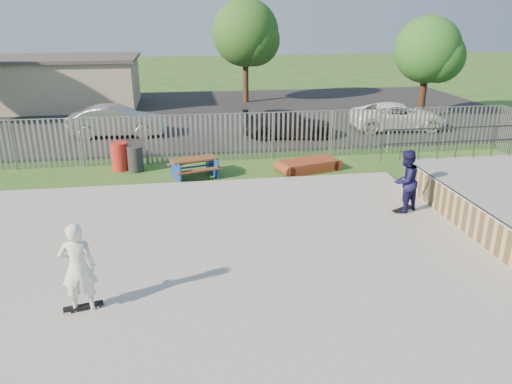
{
  "coord_description": "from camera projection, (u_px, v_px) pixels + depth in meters",
  "views": [
    {
      "loc": [
        -0.19,
        -11.26,
        6.02
      ],
      "look_at": [
        1.83,
        2.0,
        1.1
      ],
      "focal_mm": 35.0,
      "sensor_mm": 36.0,
      "label": 1
    }
  ],
  "objects": [
    {
      "name": "skateboard_a",
      "position": [
        402.0,
        210.0,
        15.45
      ],
      "size": [
        0.8,
        0.57,
        0.08
      ],
      "rotation": [
        0.0,
        0.0,
        0.51
      ],
      "color": "black",
      "rests_on": "concrete_slab"
    },
    {
      "name": "skater_navy",
      "position": [
        405.0,
        181.0,
        15.12
      ],
      "size": [
        1.19,
        1.11,
        1.95
      ],
      "primitive_type": "imported",
      "rotation": [
        0.0,
        0.0,
        3.65
      ],
      "color": "#171646",
      "rests_on": "concrete_slab"
    },
    {
      "name": "funbox",
      "position": [
        308.0,
        165.0,
        19.73
      ],
      "size": [
        2.35,
        1.61,
        0.43
      ],
      "rotation": [
        0.0,
        0.0,
        0.27
      ],
      "color": "maroon",
      "rests_on": "ground"
    },
    {
      "name": "tree_mid",
      "position": [
        245.0,
        33.0,
        32.85
      ],
      "size": [
        4.39,
        4.39,
        6.78
      ],
      "color": "#452D1B",
      "rests_on": "ground"
    },
    {
      "name": "skateboard_b",
      "position": [
        84.0,
        307.0,
        10.38
      ],
      "size": [
        0.82,
        0.38,
        0.08
      ],
      "rotation": [
        0.0,
        0.0,
        0.23
      ],
      "color": "black",
      "rests_on": "concrete_slab"
    },
    {
      "name": "trash_bin_grey",
      "position": [
        135.0,
        159.0,
        19.58
      ],
      "size": [
        0.6,
        0.6,
        1.0
      ],
      "primitive_type": "cylinder",
      "color": "#29292C",
      "rests_on": "ground"
    },
    {
      "name": "picnic_table",
      "position": [
        194.0,
        168.0,
        18.94
      ],
      "size": [
        2.06,
        1.85,
        0.73
      ],
      "rotation": [
        0.0,
        0.0,
        0.28
      ],
      "color": "brown",
      "rests_on": "ground"
    },
    {
      "name": "parking_lot",
      "position": [
        184.0,
        115.0,
        30.18
      ],
      "size": [
        40.0,
        18.0,
        0.02
      ],
      "primitive_type": "cube",
      "color": "black",
      "rests_on": "ground"
    },
    {
      "name": "car_silver",
      "position": [
        117.0,
        121.0,
        24.87
      ],
      "size": [
        4.7,
        1.81,
        1.53
      ],
      "primitive_type": "imported",
      "rotation": [
        0.0,
        0.0,
        1.53
      ],
      "color": "#A7A6AB",
      "rests_on": "parking_lot"
    },
    {
      "name": "car_dark",
      "position": [
        288.0,
        124.0,
        24.74
      ],
      "size": [
        4.73,
        2.36,
        1.32
      ],
      "primitive_type": "imported",
      "rotation": [
        0.0,
        0.0,
        1.46
      ],
      "color": "black",
      "rests_on": "parking_lot"
    },
    {
      "name": "building",
      "position": [
        57.0,
        82.0,
        32.21
      ],
      "size": [
        10.4,
        6.4,
        3.2
      ],
      "color": "#B6AB8C",
      "rests_on": "ground"
    },
    {
      "name": "ground",
      "position": [
        196.0,
        264.0,
        12.55
      ],
      "size": [
        120.0,
        120.0,
        0.0
      ],
      "primitive_type": "plane",
      "color": "#2F5D20",
      "rests_on": "ground"
    },
    {
      "name": "skater_white",
      "position": [
        78.0,
        268.0,
        10.06
      ],
      "size": [
        0.73,
        0.5,
        1.95
      ],
      "primitive_type": "imported",
      "rotation": [
        0.0,
        0.0,
        3.2
      ],
      "color": "white",
      "rests_on": "concrete_slab"
    },
    {
      "name": "trash_bin_red",
      "position": [
        120.0,
        156.0,
        19.72
      ],
      "size": [
        0.67,
        0.67,
        1.11
      ],
      "primitive_type": "cylinder",
      "color": "red",
      "rests_on": "ground"
    },
    {
      "name": "car_white",
      "position": [
        398.0,
        116.0,
        26.3
      ],
      "size": [
        5.15,
        2.6,
        1.4
      ],
      "primitive_type": "imported",
      "rotation": [
        0.0,
        0.0,
        1.51
      ],
      "color": "white",
      "rests_on": "parking_lot"
    },
    {
      "name": "fence",
      "position": [
        220.0,
        170.0,
        16.61
      ],
      "size": [
        26.04,
        16.02,
        2.0
      ],
      "color": "gray",
      "rests_on": "ground"
    },
    {
      "name": "concrete_slab",
      "position": [
        196.0,
        261.0,
        12.53
      ],
      "size": [
        15.0,
        12.0,
        0.15
      ],
      "primitive_type": "cube",
      "color": "#9D9D98",
      "rests_on": "ground"
    },
    {
      "name": "tree_right",
      "position": [
        428.0,
        50.0,
        28.14
      ],
      "size": [
        3.73,
        3.73,
        5.76
      ],
      "color": "#3E2418",
      "rests_on": "ground"
    }
  ]
}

